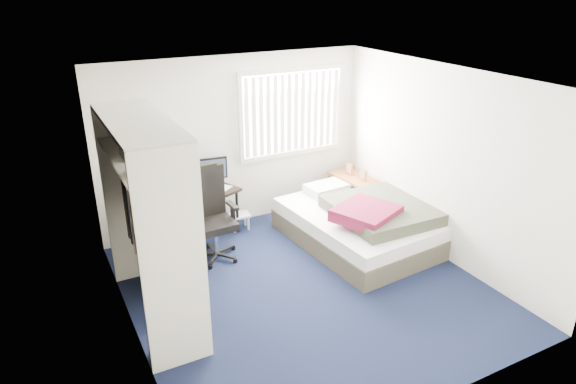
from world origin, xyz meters
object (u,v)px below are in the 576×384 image
(nightstand, at_px, (354,181))
(bed, at_px, (362,223))
(desk, at_px, (187,194))
(office_chair, at_px, (212,222))

(nightstand, distance_m, bed, 1.05)
(desk, height_order, bed, desk)
(desk, relative_size, bed, 0.69)
(desk, bearing_deg, nightstand, -4.43)
(office_chair, bearing_deg, nightstand, 6.77)
(desk, distance_m, office_chair, 0.58)
(nightstand, height_order, bed, nightstand)
(office_chair, xyz_separation_m, bed, (1.97, -0.62, -0.19))
(desk, xyz_separation_m, office_chair, (0.16, -0.49, -0.25))
(desk, height_order, nightstand, desk)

